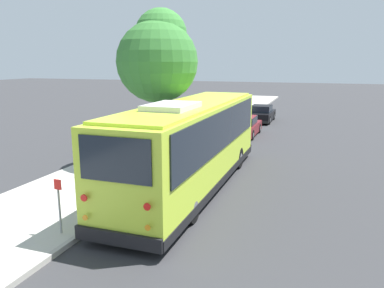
% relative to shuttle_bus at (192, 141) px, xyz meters
% --- Properties ---
extents(ground_plane, '(160.00, 160.00, 0.00)m').
position_rel_shuttle_bus_xyz_m(ground_plane, '(-0.74, 0.02, -1.81)').
color(ground_plane, '#333335').
extents(sidewalk_slab, '(80.00, 4.42, 0.15)m').
position_rel_shuttle_bus_xyz_m(sidewalk_slab, '(-0.74, 3.73, -1.74)').
color(sidewalk_slab, beige).
rests_on(sidewalk_slab, ground).
extents(curb_strip, '(80.00, 0.14, 0.15)m').
position_rel_shuttle_bus_xyz_m(curb_strip, '(-0.74, 1.45, -1.74)').
color(curb_strip, '#AAA69D').
rests_on(curb_strip, ground).
extents(shuttle_bus, '(11.14, 2.64, 3.40)m').
position_rel_shuttle_bus_xyz_m(shuttle_bus, '(0.00, 0.00, 0.00)').
color(shuttle_bus, '#BCDB38').
rests_on(shuttle_bus, ground).
extents(parked_sedan_maroon, '(4.12, 1.81, 1.28)m').
position_rel_shuttle_bus_xyz_m(parked_sedan_maroon, '(10.83, 0.30, -1.22)').
color(parked_sedan_maroon, maroon).
rests_on(parked_sedan_maroon, ground).
extents(parked_sedan_black, '(4.15, 1.83, 1.32)m').
position_rel_shuttle_bus_xyz_m(parked_sedan_black, '(17.17, 0.16, -1.20)').
color(parked_sedan_black, black).
rests_on(parked_sedan_black, ground).
extents(street_tree, '(3.60, 3.60, 6.88)m').
position_rel_shuttle_bus_xyz_m(street_tree, '(2.68, 2.55, 3.10)').
color(street_tree, brown).
rests_on(street_tree, sidewalk_slab).
extents(sign_post_near, '(0.06, 0.22, 1.51)m').
position_rel_shuttle_bus_xyz_m(sign_post_near, '(-5.18, 1.94, -0.88)').
color(sign_post_near, gray).
rests_on(sign_post_near, sidewalk_slab).
extents(sign_post_far, '(0.06, 0.06, 1.24)m').
position_rel_shuttle_bus_xyz_m(sign_post_far, '(-3.36, 1.94, -1.05)').
color(sign_post_far, gray).
rests_on(sign_post_far, sidewalk_slab).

